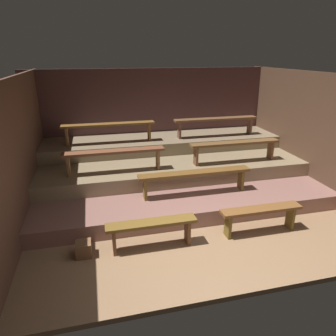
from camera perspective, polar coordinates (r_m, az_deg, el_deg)
name	(u,v)px	position (r m, az deg, el deg)	size (l,w,h in m)	color
ground	(182,201)	(6.54, 2.54, -6.06)	(6.62, 5.60, 0.08)	#8E6B4B
wall_back	(157,117)	(8.37, -2.01, 9.31)	(6.62, 0.06, 2.52)	brown
wall_left	(21,152)	(5.98, -25.48, 2.67)	(0.06, 5.60, 2.52)	brown
wall_right	(313,133)	(7.44, 25.14, 5.94)	(0.06, 5.60, 2.52)	brown
platform_lower	(174,181)	(7.01, 1.15, -2.49)	(5.82, 3.56, 0.29)	#8D6157
platform_middle	(169,162)	(7.38, 0.11, 1.18)	(5.82, 2.50, 0.29)	#8A7657
platform_upper	(163,143)	(7.86, -0.96, 4.65)	(5.82, 1.27, 0.29)	#857257
bench_floor_left	(152,227)	(4.85, -3.05, -10.84)	(1.41, 0.24, 0.46)	brown
bench_floor_right	(261,213)	(5.46, 16.74, -7.97)	(1.41, 0.24, 0.46)	brown
bench_lower_center	(195,175)	(5.95, 5.00, -1.36)	(2.19, 0.24, 0.46)	brown
bench_middle_left	(114,154)	(6.32, -9.91, 2.53)	(2.03, 0.24, 0.46)	brown
bench_middle_right	(235,145)	(6.98, 12.22, 4.10)	(2.03, 0.24, 0.46)	brown
bench_upper_left	(109,127)	(7.38, -10.86, 7.47)	(2.14, 0.24, 0.46)	brown
bench_upper_right	(216,121)	(7.96, 8.79, 8.54)	(2.14, 0.24, 0.46)	brown
wooden_crate_floor	(84,249)	(4.97, -15.27, -14.21)	(0.23, 0.23, 0.23)	brown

